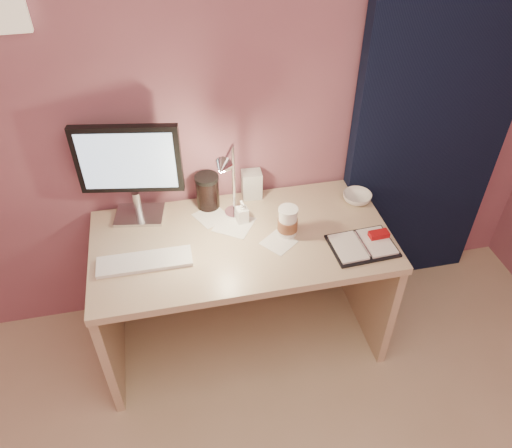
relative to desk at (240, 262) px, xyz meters
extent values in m
plane|color=#AC6475|center=(0.00, 0.30, 0.75)|extent=(3.50, 0.00, 3.50)
cube|color=black|center=(1.05, 0.24, 0.60)|extent=(0.85, 0.08, 2.20)
cube|color=tan|center=(0.00, -0.07, 0.21)|extent=(1.40, 0.70, 0.04)
cube|color=tan|center=(-0.68, -0.07, -0.16)|extent=(0.04, 0.66, 0.69)
cube|color=tan|center=(0.68, -0.07, -0.16)|extent=(0.04, 0.66, 0.69)
cube|color=tan|center=(0.00, 0.26, -0.10)|extent=(1.32, 0.03, 0.55)
cube|color=silver|center=(-0.46, 0.19, 0.23)|extent=(0.26, 0.21, 0.02)
cylinder|color=silver|center=(-0.46, 0.19, 0.30)|extent=(0.04, 0.04, 0.13)
cube|color=black|center=(-0.46, 0.19, 0.56)|extent=(0.47, 0.12, 0.34)
cube|color=#A3C2DE|center=(-0.46, 0.16, 0.56)|extent=(0.42, 0.08, 0.29)
cube|color=white|center=(-0.45, -0.14, 0.23)|extent=(0.42, 0.13, 0.02)
cube|color=black|center=(0.53, -0.25, 0.23)|extent=(0.30, 0.23, 0.01)
cube|color=silver|center=(0.46, -0.25, 0.24)|extent=(0.14, 0.20, 0.01)
cube|color=silver|center=(0.60, -0.24, 0.24)|extent=(0.14, 0.20, 0.01)
cube|color=#AC0E14|center=(0.62, -0.21, 0.26)|extent=(0.09, 0.05, 0.03)
cube|color=silver|center=(0.16, -0.14, 0.23)|extent=(0.18, 0.18, 0.00)
cube|color=silver|center=(-0.02, 0.03, 0.23)|extent=(0.23, 0.23, 0.00)
cube|color=silver|center=(-0.12, 0.12, 0.23)|extent=(0.19, 0.19, 0.00)
cylinder|color=white|center=(0.22, -0.09, 0.30)|extent=(0.09, 0.09, 0.14)
cylinder|color=brown|center=(0.22, -0.09, 0.28)|extent=(0.09, 0.09, 0.06)
cylinder|color=white|center=(0.22, -0.09, 0.37)|extent=(0.09, 0.09, 0.01)
cylinder|color=white|center=(0.22, -0.07, 0.29)|extent=(0.08, 0.08, 0.14)
imported|color=silver|center=(0.63, 0.08, 0.25)|extent=(0.16, 0.16, 0.05)
imported|color=white|center=(0.02, 0.05, 0.29)|extent=(0.06, 0.06, 0.12)
cylinder|color=black|center=(-0.12, 0.20, 0.31)|extent=(0.11, 0.11, 0.16)
cube|color=silver|center=(0.11, 0.24, 0.30)|extent=(0.10, 0.08, 0.15)
cylinder|color=silver|center=(0.00, 0.11, 0.23)|extent=(0.10, 0.10, 0.02)
cylinder|color=silver|center=(0.00, 0.11, 0.43)|extent=(0.02, 0.02, 0.38)
cone|color=silver|center=(0.07, -0.05, 0.61)|extent=(0.10, 0.09, 0.08)
camera|label=1|loc=(-0.29, -1.78, 1.79)|focal=35.00mm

